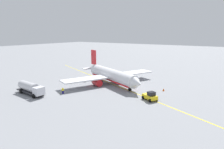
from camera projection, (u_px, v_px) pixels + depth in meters
ground_plane at (112, 84)px, 63.40m from camera, size 400.00×400.00×0.00m
airplane at (111, 75)px, 63.25m from camera, size 27.95×30.63×9.71m
fuel_tanker at (30, 88)px, 52.35m from camera, size 10.25×3.49×3.15m
pushback_tug at (150, 96)px, 48.00m from camera, size 4.11×3.58×2.20m
refueling_worker at (63, 91)px, 53.04m from camera, size 0.53×0.37×1.71m
safety_cone_nose at (153, 93)px, 53.23m from camera, size 0.51×0.51×0.57m
safety_cone_wingtip at (163, 90)px, 55.63m from camera, size 0.65×0.65×0.72m
taxi_line_marking at (112, 84)px, 63.40m from camera, size 80.17×35.83×0.01m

